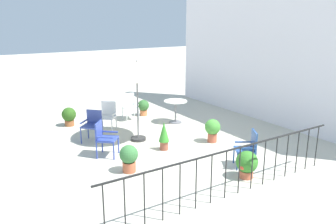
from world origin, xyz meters
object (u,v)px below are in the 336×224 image
object	(u,v)px
cafe_table_0	(176,107)
patio_chair_1	(129,105)
patio_chair_4	(249,147)
patio_umbrella_0	(137,70)
patio_chair_0	(92,123)
patio_chair_2	(108,114)
potted_plant_0	(164,135)
potted_plant_4	(129,157)
potted_plant_3	(213,129)
patio_chair_3	(104,136)
potted_plant_5	(247,163)
potted_plant_2	(69,116)
potted_plant_1	(143,107)

from	to	relation	value
cafe_table_0	patio_chair_1	world-z (taller)	patio_chair_1
patio_chair_4	patio_umbrella_0	bearing A→B (deg)	-156.51
patio_chair_0	patio_chair_2	world-z (taller)	patio_chair_2
patio_chair_1	potted_plant_0	xyz separation A→B (m)	(3.19, -0.55, -0.09)
patio_umbrella_0	patio_chair_1	bearing A→B (deg)	160.02
cafe_table_0	potted_plant_4	world-z (taller)	cafe_table_0
patio_chair_4	potted_plant_4	distance (m)	2.83
patio_chair_0	potted_plant_0	xyz separation A→B (m)	(1.72, 1.36, -0.11)
potted_plant_0	potted_plant_4	distance (m)	1.60
potted_plant_0	potted_plant_3	xyz separation A→B (m)	(0.22, 1.50, -0.03)
patio_chair_3	potted_plant_4	xyz separation A→B (m)	(1.21, 0.10, -0.17)
patio_chair_4	potted_plant_3	bearing A→B (deg)	167.67
patio_chair_3	potted_plant_4	distance (m)	1.23
patio_umbrella_0	patio_chair_0	distance (m)	2.01
patio_chair_1	potted_plant_5	bearing A→B (deg)	1.10
cafe_table_0	potted_plant_3	distance (m)	2.18
potted_plant_0	potted_plant_2	distance (m)	3.85
patio_umbrella_0	patio_chair_1	world-z (taller)	patio_umbrella_0
patio_chair_0	potted_plant_5	bearing A→B (deg)	25.94
patio_chair_3	potted_plant_2	xyz separation A→B (m)	(-3.07, 0.01, -0.19)
potted_plant_2	patio_chair_4	bearing A→B (deg)	25.21
patio_chair_0	cafe_table_0	bearing A→B (deg)	94.21
potted_plant_2	potted_plant_5	bearing A→B (deg)	19.90
potted_plant_2	potted_plant_3	size ratio (longest dim) A/B	0.92
potted_plant_2	potted_plant_4	size ratio (longest dim) A/B	0.96
patio_chair_3	potted_plant_1	size ratio (longest dim) A/B	1.54
patio_chair_0	patio_chair_1	world-z (taller)	patio_chair_1
potted_plant_0	potted_plant_5	bearing A→B (deg)	15.10
patio_umbrella_0	potted_plant_0	world-z (taller)	patio_umbrella_0
potted_plant_0	potted_plant_1	world-z (taller)	potted_plant_0
potted_plant_0	potted_plant_1	xyz separation A→B (m)	(-3.33, 1.18, -0.10)
cafe_table_0	patio_chair_4	world-z (taller)	patio_chair_4
potted_plant_1	potted_plant_4	size ratio (longest dim) A/B	0.91
patio_umbrella_0	patio_chair_2	world-z (taller)	patio_umbrella_0
cafe_table_0	patio_chair_0	world-z (taller)	patio_chair_0
patio_chair_2	potted_plant_4	bearing A→B (deg)	-14.51
patio_chair_0	potted_plant_4	size ratio (longest dim) A/B	1.38
potted_plant_0	patio_chair_2	bearing A→B (deg)	-166.26
patio_umbrella_0	potted_plant_4	size ratio (longest dim) A/B	3.64
patio_chair_4	patio_chair_1	bearing A→B (deg)	-173.80
patio_chair_4	potted_plant_2	size ratio (longest dim) A/B	1.44
patio_chair_3	potted_plant_3	xyz separation A→B (m)	(0.70, 3.02, -0.14)
patio_umbrella_0	potted_plant_5	bearing A→B (deg)	14.18
patio_umbrella_0	potted_plant_1	bearing A→B (deg)	148.14
patio_umbrella_0	potted_plant_4	distance (m)	2.74
cafe_table_0	patio_chair_2	bearing A→B (deg)	-102.07
patio_chair_2	patio_chair_4	xyz separation A→B (m)	(4.44, 1.70, -0.02)
potted_plant_2	patio_chair_0	bearing A→B (deg)	4.55
potted_plant_1	potted_plant_4	world-z (taller)	potted_plant_4
potted_plant_3	potted_plant_5	world-z (taller)	potted_plant_3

